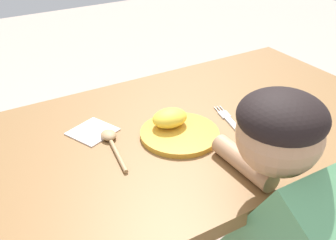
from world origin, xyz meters
The scene contains 5 objects.
dining_table centered at (0.00, 0.00, 0.63)m, with size 1.32×0.74×0.73m.
plate centered at (-0.05, -0.02, 0.74)m, with size 0.22×0.22×0.06m.
fork centered at (0.12, -0.05, 0.73)m, with size 0.06×0.19×0.01m.
spoon centered at (-0.23, 0.03, 0.73)m, with size 0.06×0.20×0.02m.
napkin centered at (-0.25, 0.11, 0.73)m, with size 0.11×0.11×0.00m, color white.
Camera 1 is at (-0.58, -0.85, 1.35)m, focal length 44.09 mm.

